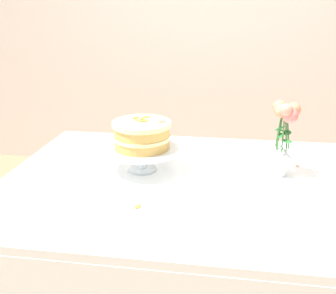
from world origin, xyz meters
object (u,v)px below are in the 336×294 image
object	(u,v)px
dining_table	(185,204)
cake_stand	(142,152)
layer_cake	(142,135)
flower_vase	(283,134)

from	to	relation	value
dining_table	cake_stand	world-z (taller)	cake_stand
layer_cake	flower_vase	world-z (taller)	flower_vase
flower_vase	layer_cake	bearing A→B (deg)	-175.27
cake_stand	flower_vase	distance (m)	0.54
dining_table	layer_cake	xyz separation A→B (m)	(-0.18, 0.08, 0.25)
dining_table	flower_vase	distance (m)	0.45
dining_table	cake_stand	bearing A→B (deg)	156.85
cake_stand	layer_cake	xyz separation A→B (m)	(0.00, 0.00, 0.07)
cake_stand	layer_cake	bearing A→B (deg)	69.34
layer_cake	flower_vase	size ratio (longest dim) A/B	0.77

